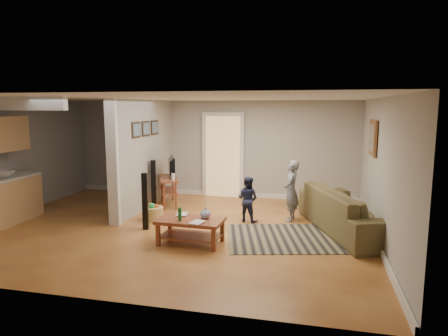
{
  "coord_description": "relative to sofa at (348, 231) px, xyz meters",
  "views": [
    {
      "loc": [
        2.65,
        -7.11,
        2.34
      ],
      "look_at": [
        0.83,
        0.74,
        1.1
      ],
      "focal_mm": 32.0,
      "sensor_mm": 36.0,
      "label": 1
    }
  ],
  "objects": [
    {
      "name": "tv_console",
      "position": [
        -4.04,
        1.15,
        0.62
      ],
      "size": [
        0.82,
        1.15,
        0.93
      ],
      "rotation": [
        0.0,
        0.0,
        0.44
      ],
      "color": "brown",
      "rests_on": "ground"
    },
    {
      "name": "ground",
      "position": [
        -3.3,
        -0.55,
        0.0
      ],
      "size": [
        7.5,
        7.5,
        0.0
      ],
      "primitive_type": "plane",
      "color": "brown",
      "rests_on": "ground"
    },
    {
      "name": "toddler",
      "position": [
        -1.97,
        0.22,
        0.0
      ],
      "size": [
        0.54,
        0.47,
        0.93
      ],
      "primitive_type": "imported",
      "rotation": [
        0.0,
        0.0,
        2.84
      ],
      "color": "#1D223D",
      "rests_on": "ground"
    },
    {
      "name": "sofa",
      "position": [
        0.0,
        0.0,
        0.0
      ],
      "size": [
        1.96,
        2.91,
        0.79
      ],
      "primitive_type": "imported",
      "rotation": [
        0.0,
        0.0,
        1.94
      ],
      "color": "#3F361F",
      "rests_on": "ground"
    },
    {
      "name": "speaker_left",
      "position": [
        -3.8,
        -0.75,
        0.55
      ],
      "size": [
        0.13,
        0.13,
        1.1
      ],
      "primitive_type": "cube",
      "rotation": [
        0.0,
        0.0,
        0.22
      ],
      "color": "black",
      "rests_on": "ground"
    },
    {
      "name": "speaker_right",
      "position": [
        -4.3,
        0.85,
        0.56
      ],
      "size": [
        0.14,
        0.14,
        1.12
      ],
      "primitive_type": "cube",
      "rotation": [
        0.0,
        0.0,
        0.26
      ],
      "color": "black",
      "rests_on": "ground"
    },
    {
      "name": "toy_basket",
      "position": [
        -3.9,
        -0.15,
        0.16
      ],
      "size": [
        0.43,
        0.43,
        0.38
      ],
      "color": "#A58947",
      "rests_on": "ground"
    },
    {
      "name": "room_shell",
      "position": [
        -4.37,
        -0.12,
        1.46
      ],
      "size": [
        7.54,
        6.02,
        2.52
      ],
      "color": "#ABA8A4",
      "rests_on": "ground"
    },
    {
      "name": "child",
      "position": [
        -1.11,
        0.47,
        0.0
      ],
      "size": [
        0.34,
        0.48,
        1.26
      ],
      "primitive_type": "imported",
      "rotation": [
        0.0,
        0.0,
        -1.65
      ],
      "color": "slate",
      "rests_on": "ground"
    },
    {
      "name": "coffee_table",
      "position": [
        -2.68,
        -1.33,
        0.34
      ],
      "size": [
        1.14,
        0.7,
        0.66
      ],
      "rotation": [
        0.0,
        0.0,
        -0.04
      ],
      "color": "brown",
      "rests_on": "ground"
    },
    {
      "name": "area_rug",
      "position": [
        -1.03,
        -0.65,
        0.01
      ],
      "size": [
        2.59,
        2.15,
        0.01
      ],
      "primitive_type": "cube",
      "rotation": [
        0.0,
        0.0,
        0.24
      ],
      "color": "black",
      "rests_on": "ground"
    }
  ]
}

